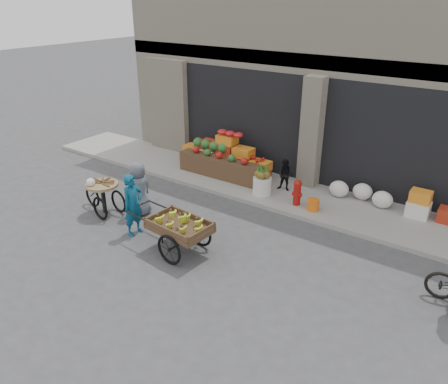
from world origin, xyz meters
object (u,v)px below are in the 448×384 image
Objects in this scene: pineapple_bin at (262,186)px; orange_bucket at (313,205)px; tricycle_cart at (103,193)px; vendor_woman at (133,205)px; banana_cart at (178,224)px; vendor_grey at (139,189)px; fire_hydrant at (297,191)px; seated_person at (285,175)px.

pineapple_bin reaches higher than orange_bucket.
tricycle_cart is (-2.95, -3.17, 0.20)m from pineapple_bin.
pineapple_bin is 0.34× the size of vendor_woman.
banana_cart reaches higher than orange_bucket.
vendor_grey is (0.85, 0.49, 0.16)m from tricycle_cart.
vendor_woman reaches higher than vendor_grey.
vendor_grey is at bearing 39.38° from vendor_woman.
banana_cart reaches higher than fire_hydrant.
vendor_grey reaches higher than tricycle_cart.
orange_bucket is 5.49m from tricycle_cart.
pineapple_bin is 1.62× the size of orange_bucket.
vendor_woman is at bearing -4.42° from tricycle_cart.
seated_person reaches higher than pineapple_bin.
vendor_woman is at bearing -124.85° from seated_person.
vendor_grey is (-3.69, -2.58, 0.45)m from orange_bucket.
orange_bucket is 4.53m from vendor_grey.
tricycle_cart is (-2.85, 0.33, -0.14)m from banana_cart.
orange_bucket is 4.61m from vendor_woman.
pineapple_bin is at bearing -133.69° from seated_person.
vendor_grey is at bearing -140.53° from fire_hydrant.
fire_hydrant is at bearing -2.60° from pineapple_bin.
banana_cart is 2.16m from vendor_grey.
tricycle_cart is (-4.55, -3.07, 0.30)m from orange_bucket.
fire_hydrant is at bearing 75.60° from banana_cart.
banana_cart is at bearing -109.19° from fire_hydrant.
pineapple_bin is 1.61m from orange_bucket.
seated_person is (-0.70, 0.65, 0.08)m from fire_hydrant.
banana_cart reaches higher than tricycle_cart.
orange_bucket is (0.50, -0.05, -0.23)m from fire_hydrant.
orange_bucket is at bearing -3.58° from pineapple_bin.
pineapple_bin is at bearing 54.86° from tricycle_cart.
tricycle_cart is 0.99m from vendor_grey.
pineapple_bin is at bearing 146.86° from vendor_grey.
seated_person is (0.40, 0.60, 0.21)m from pineapple_bin.
vendor_woman is 1.00m from vendor_grey.
fire_hydrant reaches higher than pineapple_bin.
fire_hydrant reaches higher than orange_bucket.
vendor_grey is at bearing -145.07° from orange_bucket.
vendor_woman is at bearing -127.05° from fire_hydrant.
vendor_grey reaches higher than pineapple_bin.
orange_bucket is 1.42m from seated_person.
tricycle_cart is 1.00× the size of vendor_grey.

